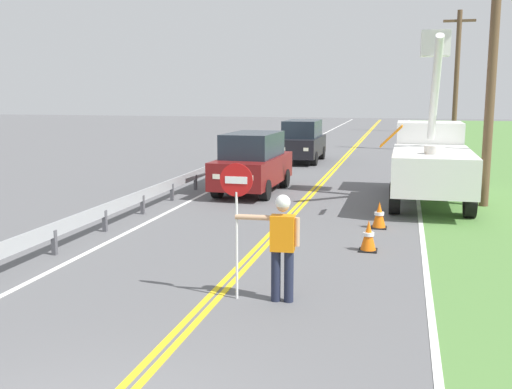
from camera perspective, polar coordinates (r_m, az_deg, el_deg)
The scene contains 15 objects.
centerline_yellow_left at distance 25.21m, azimuth 6.46°, elevation 1.64°, with size 0.11×110.00×0.01m, color yellow.
centerline_yellow_right at distance 25.18m, azimuth 6.87°, elevation 1.62°, with size 0.11×110.00×0.01m, color yellow.
edge_line_right at distance 25.01m, azimuth 14.88°, elevation 1.31°, with size 0.12×110.00×0.01m, color silver.
edge_line_left at distance 25.88m, azimuth -1.27°, elevation 1.91°, with size 0.12×110.00×0.01m, color silver.
flagger_worker at distance 10.05m, azimuth 2.47°, elevation -4.41°, with size 1.09×0.26×1.83m.
stop_sign_paddle at distance 10.04m, azimuth -1.86°, elevation -0.55°, with size 0.56×0.04×2.33m.
utility_bucket_truck at distance 20.29m, azimuth 16.16°, elevation 3.39°, with size 2.69×6.82×5.43m.
oncoming_suv_nearest at distance 21.13m, azimuth -0.31°, elevation 3.05°, with size 2.03×4.66×2.10m.
oncoming_suv_second at distance 30.66m, azimuth 4.39°, elevation 5.07°, with size 1.93×4.61×2.10m.
utility_pole_near at distance 19.74m, azimuth 21.45°, elevation 11.61°, with size 1.80×0.28×8.41m.
utility_pole_mid at distance 37.51m, azimuth 18.41°, elevation 10.31°, with size 1.80×0.28×8.13m.
utility_pole_far at distance 55.89m, azimuth 16.66°, elevation 10.33°, with size 1.80×0.28×8.73m.
traffic_cone_lead at distance 13.62m, azimuth 10.58°, elevation -3.89°, with size 0.40×0.40×0.70m.
traffic_cone_mid at distance 15.94m, azimuth 11.57°, elevation -1.95°, with size 0.40×0.40×0.70m.
guardrail_left_shoulder at distance 22.95m, azimuth -4.80°, elevation 2.18°, with size 0.10×32.00×0.71m.
Camera 1 is at (3.07, -4.76, 3.48)m, focal length 42.32 mm.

